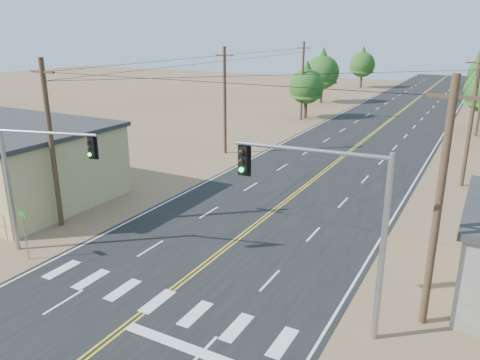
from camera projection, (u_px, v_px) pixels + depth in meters
The scene contains 12 objects.
road at pixel (322, 173), 39.02m from camera, with size 15.00×200.00×0.02m, color black.
utility_pole_left_near at pixel (52, 144), 27.16m from camera, with size 1.80×0.30×10.00m.
utility_pole_left_mid at pixel (225, 100), 43.89m from camera, with size 1.80×0.30×10.00m.
utility_pole_left_far at pixel (302, 81), 60.62m from camera, with size 1.80×0.30×10.00m.
utility_pole_right_near at pixel (438, 205), 17.63m from camera, with size 1.80×0.30×10.00m.
utility_pole_right_mid at pixel (471, 120), 34.36m from camera, with size 1.80×0.30×10.00m.
signal_mast_left at pixel (32, 171), 23.82m from camera, with size 5.29×1.64×6.79m.
signal_mast_right at pixel (339, 212), 17.31m from camera, with size 5.95×0.86×7.44m.
street_sign at pixel (24, 228), 23.88m from camera, with size 0.78×0.20×2.66m.
tree_left_near at pixel (307, 83), 61.96m from camera, with size 4.63×4.63×7.71m.
tree_left_mid at pixel (323, 69), 75.06m from camera, with size 5.32×5.32×8.87m.
tree_left_far at pixel (363, 62), 94.96m from camera, with size 5.04×5.04×8.40m.
Camera 1 is at (11.77, -6.06, 11.44)m, focal length 35.00 mm.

